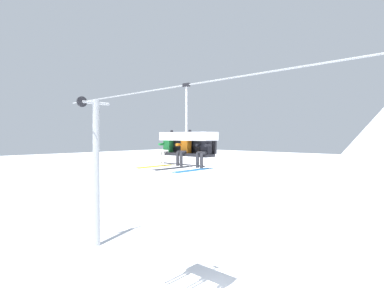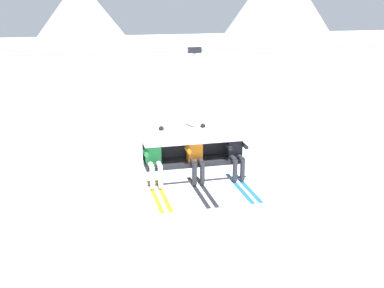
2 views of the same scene
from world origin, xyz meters
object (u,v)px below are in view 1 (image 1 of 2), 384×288
Objects in this scene: skier_green at (166,147)px; skier_orange at (184,148)px; chairlift_chair at (188,140)px; skier_black at (204,149)px; lift_tower_near at (96,169)px.

skier_green is 0.93m from skier_orange.
skier_green is (-0.92, -0.21, -0.28)m from chairlift_chair.
chairlift_chair reaches higher than skier_green.
skier_black is at bearing -0.21° from skier_green.
chairlift_chair reaches higher than skier_orange.
chairlift_chair is 1.70× the size of skier_black.
skier_black is at bearing -0.42° from skier_orange.
skier_green is at bearing 180.00° from skier_orange.
skier_orange is at bearing 179.58° from skier_black.
lift_tower_near is at bearing 174.64° from chairlift_chair.
chairlift_chair is 0.99m from skier_green.
skier_black is at bearing -6.25° from lift_tower_near.
chairlift_chair is 1.70× the size of skier_orange.
skier_black is (0.93, -0.22, -0.30)m from chairlift_chair.
lift_tower_near is 4.78× the size of skier_green.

